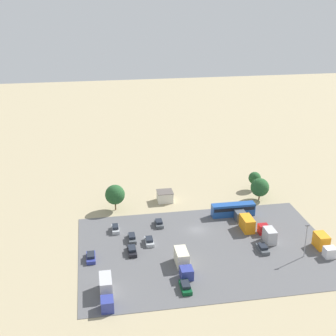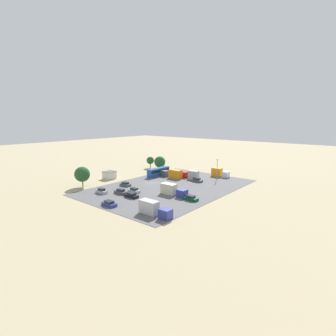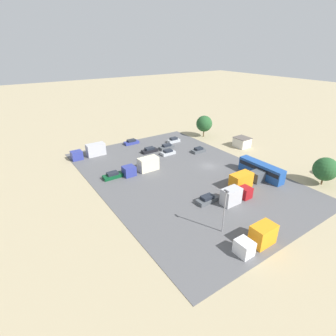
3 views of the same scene
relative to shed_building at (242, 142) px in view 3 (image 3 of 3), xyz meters
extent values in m
plane|color=tan|center=(-5.08, 17.93, -1.49)|extent=(400.00, 400.00, 0.00)
cube|color=#565659|center=(-5.08, 26.97, -1.45)|extent=(57.97, 39.53, 0.08)
cube|color=silver|center=(0.00, 0.00, -0.07)|extent=(4.19, 3.94, 2.84)
cube|color=#59514C|center=(0.00, 0.00, 1.41)|extent=(4.43, 4.18, 0.12)
cube|color=#1E4C9E|center=(-16.23, 11.80, 0.26)|extent=(11.43, 2.45, 3.33)
cube|color=black|center=(-16.23, 11.80, 0.86)|extent=(10.97, 2.49, 0.93)
cube|color=#4C5156|center=(-17.69, 29.94, -0.98)|extent=(1.92, 4.48, 0.85)
cube|color=#1E232D|center=(-17.69, 29.94, -0.25)|extent=(1.61, 2.51, 0.62)
cube|color=#ADB2B7|center=(14.88, 15.06, -0.95)|extent=(1.74, 4.09, 0.92)
cube|color=#1E232D|center=(14.88, 15.06, -0.15)|extent=(1.46, 2.29, 0.68)
cube|color=#0C4723|center=(2.70, 41.23, -0.99)|extent=(1.95, 4.58, 0.84)
cube|color=#1E232D|center=(2.70, 41.23, -0.26)|extent=(1.64, 2.56, 0.61)
cube|color=navy|center=(21.10, 26.96, -0.99)|extent=(1.96, 4.61, 0.84)
cube|color=#1E232D|center=(21.10, 26.96, -0.26)|extent=(1.64, 2.58, 0.62)
cube|color=black|center=(11.86, 25.77, -0.99)|extent=(1.90, 4.71, 0.84)
cube|color=#1E232D|center=(11.86, 25.77, -0.27)|extent=(1.60, 2.64, 0.61)
cube|color=#4C5156|center=(11.30, 20.16, -0.97)|extent=(1.73, 4.63, 0.87)
cube|color=#1E232D|center=(11.30, 20.16, -0.22)|extent=(1.45, 2.59, 0.64)
cube|color=#ADB2B7|center=(7.42, 22.30, -1.00)|extent=(1.88, 4.22, 0.82)
cube|color=#1E232D|center=(7.42, 22.30, -0.28)|extent=(1.58, 2.36, 0.60)
cube|color=#4C5156|center=(3.86, 13.96, -1.00)|extent=(1.90, 4.13, 0.82)
cube|color=#1E232D|center=(3.86, 13.96, -0.29)|extent=(1.60, 2.32, 0.60)
cube|color=navy|center=(18.37, 44.87, -0.22)|extent=(2.41, 2.87, 2.38)
cube|color=#B2B2B7|center=(18.37, 39.45, 0.29)|extent=(2.41, 5.10, 3.40)
cube|color=maroon|center=(-20.64, 22.32, -0.24)|extent=(2.32, 2.19, 2.33)
cube|color=#B2B2B7|center=(-20.64, 26.45, 0.26)|extent=(2.32, 3.89, 3.33)
cube|color=#4C5156|center=(-17.32, 14.49, -0.23)|extent=(2.59, 2.86, 2.36)
cube|color=orange|center=(-17.32, 19.90, 0.28)|extent=(2.59, 5.09, 3.38)
cube|color=navy|center=(1.68, 37.43, -0.24)|extent=(2.58, 2.81, 2.33)
cube|color=beige|center=(1.68, 32.13, 0.26)|extent=(2.58, 4.99, 3.33)
cube|color=silver|center=(-31.46, 35.00, -0.22)|extent=(2.57, 2.22, 2.37)
cube|color=orange|center=(-31.46, 30.80, 0.29)|extent=(2.57, 3.96, 3.39)
cylinder|color=brown|center=(-26.50, 3.51, -0.57)|extent=(0.36, 0.36, 1.84)
sphere|color=#235128|center=(-26.50, 3.51, 2.30)|extent=(5.20, 5.20, 5.20)
cylinder|color=brown|center=(14.05, 3.15, -0.22)|extent=(0.36, 0.36, 2.53)
sphere|color=#235128|center=(14.05, 3.15, 3.04)|extent=(5.32, 5.32, 5.32)
cylinder|color=gray|center=(-25.91, 33.91, 2.43)|extent=(0.20, 0.20, 7.68)
cube|color=#4C4C51|center=(-25.91, 33.91, 6.45)|extent=(0.90, 0.28, 0.20)
camera|label=1|loc=(19.40, 117.55, 55.31)|focal=50.00mm
camera|label=2|loc=(63.69, 83.20, 22.14)|focal=28.00mm
camera|label=3|loc=(-49.97, 61.21, 27.08)|focal=28.00mm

